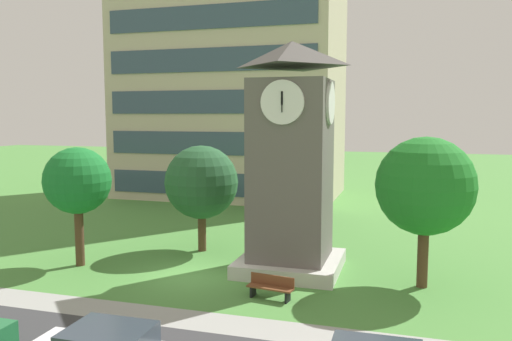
{
  "coord_description": "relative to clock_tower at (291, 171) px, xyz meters",
  "views": [
    {
      "loc": [
        8.82,
        -19.81,
        6.96
      ],
      "look_at": [
        1.92,
        3.21,
        4.37
      ],
      "focal_mm": 35.9,
      "sensor_mm": 36.0,
      "label": 1
    }
  ],
  "objects": [
    {
      "name": "ground_plane",
      "position": [
        -3.85,
        -2.2,
        -4.53
      ],
      "size": [
        160.0,
        160.0,
        0.0
      ],
      "primitive_type": "plane",
      "color": "#4C893D"
    },
    {
      "name": "kerb_strip",
      "position": [
        -3.85,
        -6.52,
        -4.53
      ],
      "size": [
        120.0,
        1.6,
        0.01
      ],
      "primitive_type": "cube",
      "color": "#9E9E99",
      "rests_on": "ground"
    },
    {
      "name": "office_building",
      "position": [
        -9.93,
        20.47,
        8.27
      ],
      "size": [
        18.34,
        11.03,
        25.6
      ],
      "color": "beige",
      "rests_on": "ground"
    },
    {
      "name": "clock_tower",
      "position": [
        0.0,
        0.0,
        0.0
      ],
      "size": [
        4.45,
        4.45,
        10.15
      ],
      "color": "#605B56",
      "rests_on": "ground"
    },
    {
      "name": "park_bench",
      "position": [
        0.09,
        -3.77,
        -4.07
      ],
      "size": [
        1.85,
        0.75,
        0.88
      ],
      "color": "brown",
      "rests_on": "ground"
    },
    {
      "name": "tree_by_building",
      "position": [
        -5.12,
        1.94,
        -0.97
      ],
      "size": [
        3.75,
        3.75,
        5.45
      ],
      "color": "#513823",
      "rests_on": "ground"
    },
    {
      "name": "tree_streetside",
      "position": [
        -9.56,
        -2.1,
        -0.58
      ],
      "size": [
        3.07,
        3.07,
        5.52
      ],
      "color": "#513823",
      "rests_on": "ground"
    },
    {
      "name": "tree_near_tower",
      "position": [
        5.64,
        -0.69,
        -0.39
      ],
      "size": [
        3.95,
        3.95,
        6.13
      ],
      "color": "#513823",
      "rests_on": "ground"
    }
  ]
}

